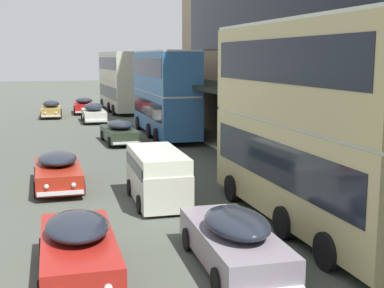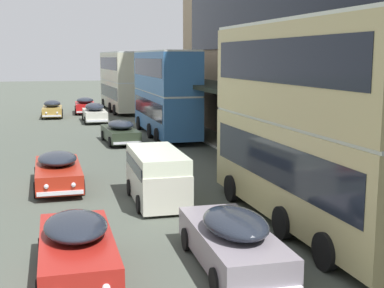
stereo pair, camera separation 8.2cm
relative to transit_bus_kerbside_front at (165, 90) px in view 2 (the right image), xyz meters
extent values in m
cube|color=#3367A0|center=(0.00, 0.00, -1.48)|extent=(2.50, 10.60, 2.64)
cube|color=black|center=(0.00, 0.00, -1.16)|extent=(2.54, 9.75, 1.16)
cube|color=silver|center=(0.00, 0.00, -0.11)|extent=(2.40, 10.60, 0.12)
cube|color=#3367A0|center=(0.00, 0.00, 1.26)|extent=(2.50, 10.60, 2.64)
cube|color=black|center=(0.00, 0.00, 1.58)|extent=(2.54, 9.75, 1.16)
cube|color=silver|center=(0.00, 0.00, 2.63)|extent=(2.40, 10.60, 0.12)
cube|color=black|center=(0.02, 5.34, 2.33)|extent=(1.24, 0.06, 0.36)
cylinder|color=black|center=(-1.23, 3.61, -2.65)|extent=(0.25, 1.00, 1.00)
cylinder|color=black|center=(1.25, 3.60, -2.65)|extent=(0.25, 1.00, 1.00)
cylinder|color=black|center=(-1.25, -3.28, -2.65)|extent=(0.25, 1.00, 1.00)
cylinder|color=black|center=(1.23, -3.29, -2.65)|extent=(0.25, 1.00, 1.00)
cylinder|color=black|center=(-1.24, -0.79, -2.65)|extent=(0.25, 1.00, 1.00)
cylinder|color=black|center=(1.23, -0.80, -2.65)|extent=(0.25, 1.00, 1.00)
cube|color=tan|center=(-0.05, -20.91, -1.30)|extent=(2.56, 10.68, 3.00)
cube|color=black|center=(-0.05, -20.91, -0.94)|extent=(2.59, 9.83, 1.32)
cube|color=silver|center=(-0.05, -20.91, 0.24)|extent=(2.47, 10.68, 0.12)
cube|color=tan|center=(-0.05, -20.91, 1.79)|extent=(2.56, 10.68, 3.00)
cube|color=black|center=(-0.05, -20.91, 2.15)|extent=(2.59, 9.83, 1.32)
cube|color=silver|center=(-0.05, -20.91, 3.34)|extent=(2.47, 10.68, 0.12)
cube|color=black|center=(-0.11, -15.54, 3.04)|extent=(1.22, 0.07, 0.36)
cylinder|color=black|center=(-1.31, -17.30, -2.65)|extent=(0.26, 1.00, 1.00)
cylinder|color=black|center=(1.13, -17.28, -2.65)|extent=(0.26, 1.00, 1.00)
cylinder|color=black|center=(-1.23, -24.23, -2.65)|extent=(0.26, 1.00, 1.00)
cylinder|color=black|center=(-1.26, -21.72, -2.65)|extent=(0.26, 1.00, 1.00)
cylinder|color=black|center=(1.18, -21.70, -2.65)|extent=(0.26, 1.00, 1.00)
cube|color=beige|center=(-0.61, 17.62, -1.46)|extent=(2.81, 11.31, 2.67)
cube|color=black|center=(-0.61, 17.62, -1.14)|extent=(2.82, 10.41, 1.18)
cube|color=silver|center=(-0.61, 17.62, -0.08)|extent=(2.72, 11.30, 0.12)
cube|color=beige|center=(-0.61, 17.62, 1.31)|extent=(2.81, 11.31, 2.67)
cube|color=black|center=(-0.61, 17.62, 1.63)|extent=(2.82, 10.41, 1.18)
cube|color=silver|center=(-0.61, 17.62, 2.69)|extent=(2.72, 11.30, 0.12)
cube|color=black|center=(-0.81, 23.27, 2.39)|extent=(1.21, 0.10, 0.36)
cylinder|color=black|center=(-1.95, 21.40, -2.65)|extent=(0.29, 1.01, 1.00)
cylinder|color=black|center=(0.47, 21.48, -2.65)|extent=(0.29, 1.01, 1.00)
cylinder|color=black|center=(-1.69, 14.10, -2.65)|extent=(0.29, 1.01, 1.00)
cylinder|color=black|center=(0.72, 14.19, -2.65)|extent=(0.29, 1.01, 1.00)
cylinder|color=black|center=(-1.79, 16.74, -2.65)|extent=(0.29, 1.01, 1.00)
cylinder|color=black|center=(0.63, 16.82, -2.65)|extent=(0.29, 1.01, 1.00)
cube|color=#A42515|center=(-7.58, -13.38, -2.55)|extent=(1.81, 4.75, 0.76)
ellipsoid|color=#1E232D|center=(-7.58, -13.14, -1.95)|extent=(1.59, 2.61, 0.50)
cube|color=silver|center=(-7.58, -15.80, -2.78)|extent=(1.72, 0.12, 0.14)
cube|color=silver|center=(-7.59, -10.96, -2.78)|extent=(1.72, 0.12, 0.14)
sphere|color=silver|center=(-7.08, -15.77, -2.50)|extent=(0.18, 0.18, 0.18)
sphere|color=silver|center=(-8.08, -15.77, -2.50)|extent=(0.18, 0.18, 0.18)
cylinder|color=black|center=(-6.68, -14.85, -2.83)|extent=(0.14, 0.64, 0.64)
cylinder|color=black|center=(-8.48, -14.85, -2.83)|extent=(0.14, 0.64, 0.64)
cylinder|color=black|center=(-6.68, -11.91, -2.83)|extent=(0.14, 0.64, 0.64)
cylinder|color=black|center=(-8.49, -11.91, -2.83)|extent=(0.14, 0.64, 0.64)
cube|color=olive|center=(-7.36, 13.82, -2.57)|extent=(1.85, 4.30, 0.72)
ellipsoid|color=#1E232D|center=(-7.35, 14.04, -1.92)|extent=(1.57, 2.39, 0.63)
cube|color=silver|center=(-7.45, 11.66, -2.78)|extent=(1.59, 0.19, 0.14)
cube|color=silver|center=(-7.27, 15.99, -2.78)|extent=(1.59, 0.19, 0.14)
sphere|color=silver|center=(-6.99, 11.67, -2.52)|extent=(0.18, 0.18, 0.18)
sphere|color=silver|center=(-7.91, 11.71, -2.52)|extent=(0.18, 0.18, 0.18)
cylinder|color=black|center=(-6.58, 12.48, -2.83)|extent=(0.17, 0.65, 0.64)
cylinder|color=black|center=(-8.25, 12.55, -2.83)|extent=(0.17, 0.65, 0.64)
cylinder|color=black|center=(-6.47, 15.10, -2.83)|extent=(0.17, 0.65, 0.64)
cylinder|color=black|center=(-8.14, 15.17, -2.83)|extent=(0.17, 0.65, 0.64)
cube|color=beige|center=(-3.99, 9.33, -2.54)|extent=(1.81, 4.70, 0.78)
ellipsoid|color=#1E232D|center=(-3.99, 9.10, -1.85)|extent=(1.58, 2.59, 0.66)
cube|color=silver|center=(-3.97, 11.73, -2.78)|extent=(1.68, 0.13, 0.14)
cube|color=silver|center=(-4.01, 6.94, -2.78)|extent=(1.68, 0.13, 0.14)
sphere|color=silver|center=(-4.46, 11.70, -2.49)|extent=(0.18, 0.18, 0.18)
sphere|color=silver|center=(-3.48, 11.69, -2.49)|extent=(0.18, 0.18, 0.18)
cylinder|color=black|center=(-4.86, 10.79, -2.83)|extent=(0.15, 0.64, 0.64)
cylinder|color=black|center=(-3.09, 10.78, -2.83)|extent=(0.15, 0.64, 0.64)
cylinder|color=black|center=(-4.89, 7.89, -2.83)|extent=(0.15, 0.64, 0.64)
cylinder|color=black|center=(-3.12, 7.87, -2.83)|extent=(0.15, 0.64, 0.64)
cube|color=#B31515|center=(-4.23, 16.60, -2.53)|extent=(2.00, 4.46, 0.79)
ellipsoid|color=#1E232D|center=(-4.24, 16.38, -1.87)|extent=(1.69, 2.48, 0.58)
cube|color=silver|center=(-4.14, 18.84, -2.78)|extent=(1.72, 0.19, 0.14)
cube|color=silver|center=(-4.33, 14.35, -2.78)|extent=(1.72, 0.19, 0.14)
sphere|color=silver|center=(-4.64, 18.83, -2.48)|extent=(0.18, 0.18, 0.18)
sphere|color=silver|center=(-3.64, 18.79, -2.48)|extent=(0.18, 0.18, 0.18)
cylinder|color=black|center=(-5.08, 18.00, -2.83)|extent=(0.17, 0.65, 0.64)
cylinder|color=black|center=(-3.27, 17.92, -2.83)|extent=(0.17, 0.65, 0.64)
cylinder|color=black|center=(-5.20, 15.28, -2.83)|extent=(0.17, 0.65, 0.64)
cylinder|color=black|center=(-3.39, 15.20, -2.83)|extent=(0.17, 0.65, 0.64)
cube|color=#A41E17|center=(-7.39, -23.07, -2.51)|extent=(1.83, 4.53, 0.84)
ellipsoid|color=#1E232D|center=(-7.39, -22.85, -1.87)|extent=(1.59, 2.50, 0.50)
cube|color=silver|center=(-7.36, -20.77, -2.78)|extent=(1.68, 0.14, 0.14)
sphere|color=silver|center=(-6.93, -25.35, -2.46)|extent=(0.18, 0.18, 0.18)
cylinder|color=black|center=(-6.52, -24.48, -2.83)|extent=(0.15, 0.64, 0.64)
cylinder|color=black|center=(-6.49, -21.69, -2.83)|extent=(0.15, 0.64, 0.64)
cylinder|color=black|center=(-8.26, -21.66, -2.83)|extent=(0.15, 0.64, 0.64)
cube|color=gray|center=(-3.47, -23.39, -2.54)|extent=(1.91, 4.82, 0.79)
ellipsoid|color=#1E232D|center=(-3.47, -23.63, -1.88)|extent=(1.64, 2.67, 0.58)
cube|color=silver|center=(-3.39, -20.96, -2.78)|extent=(1.69, 0.17, 0.14)
sphere|color=silver|center=(-3.88, -20.98, -2.49)|extent=(0.18, 0.18, 0.18)
sphere|color=silver|center=(-2.91, -21.00, -2.49)|extent=(0.18, 0.18, 0.18)
cylinder|color=black|center=(-4.31, -21.89, -2.83)|extent=(0.16, 0.64, 0.64)
cylinder|color=black|center=(-2.53, -21.94, -2.83)|extent=(0.16, 0.64, 0.64)
cylinder|color=black|center=(-4.40, -24.84, -2.83)|extent=(0.16, 0.64, 0.64)
cylinder|color=black|center=(-2.62, -24.90, -2.83)|extent=(0.16, 0.64, 0.64)
cube|color=#283223|center=(-3.46, -2.30, -2.56)|extent=(1.98, 4.73, 0.73)
ellipsoid|color=#1E232D|center=(-3.45, -2.53, -1.94)|extent=(1.68, 2.63, 0.56)
cube|color=silver|center=(-3.56, 0.08, -2.78)|extent=(1.70, 0.19, 0.14)
cube|color=silver|center=(-3.35, -4.68, -2.78)|extent=(1.70, 0.19, 0.14)
sphere|color=silver|center=(-4.05, 0.03, -2.51)|extent=(0.18, 0.18, 0.18)
sphere|color=silver|center=(-3.07, 0.07, -2.51)|extent=(0.18, 0.18, 0.18)
cylinder|color=black|center=(-4.41, -0.90, -2.83)|extent=(0.17, 0.65, 0.64)
cylinder|color=black|center=(-2.63, -0.82, -2.83)|extent=(0.17, 0.65, 0.64)
cylinder|color=black|center=(-4.29, -3.78, -2.83)|extent=(0.17, 0.65, 0.64)
cylinder|color=black|center=(-2.50, -3.71, -2.83)|extent=(0.17, 0.65, 0.64)
cube|color=beige|center=(-4.05, -16.68, -2.39)|extent=(1.84, 4.33, 1.29)
cube|color=silver|center=(-4.05, -16.68, -1.61)|extent=(1.80, 4.25, 0.83)
cube|color=black|center=(-4.05, -16.68, -1.70)|extent=(1.87, 3.91, 0.41)
ellipsoid|color=beige|center=(-4.01, -14.58, -2.25)|extent=(1.62, 0.63, 1.11)
cylinder|color=black|center=(-4.90, -15.42, -2.83)|extent=(0.17, 0.64, 0.64)
cylinder|color=black|center=(-3.15, -15.45, -2.83)|extent=(0.17, 0.64, 0.64)
cylinder|color=black|center=(-4.95, -17.91, -2.83)|extent=(0.17, 0.64, 0.64)
cylinder|color=black|center=(-3.20, -17.95, -2.83)|extent=(0.17, 0.64, 0.64)
cylinder|color=#4C4C51|center=(2.59, -17.27, 0.29)|extent=(0.16, 0.16, 6.58)
cylinder|color=#4C4C51|center=(1.99, -17.27, 3.48)|extent=(1.20, 0.10, 0.10)
ellipsoid|color=silver|center=(1.39, -17.27, 3.40)|extent=(0.44, 0.28, 0.20)
camera|label=1|loc=(-8.08, -35.87, 2.28)|focal=50.00mm
camera|label=2|loc=(-8.00, -35.89, 2.28)|focal=50.00mm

